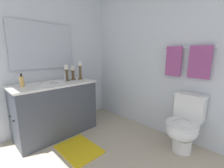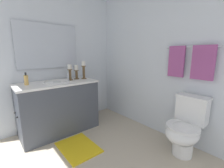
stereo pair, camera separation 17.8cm
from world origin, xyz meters
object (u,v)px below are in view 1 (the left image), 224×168
(towel_bar, at_px, (188,47))
(vanity_cabinet, at_px, (56,109))
(sink_basin, at_px, (54,85))
(mirror, at_px, (43,46))
(toilet, at_px, (184,125))
(bath_mat, at_px, (79,149))
(towel_near_vanity, at_px, (174,61))
(towel_center, at_px, (200,62))
(candle_holder_mid, at_px, (67,72))
(candle_holder_short, at_px, (73,72))
(candle_holder_tall, at_px, (80,70))
(soap_bottle, at_px, (22,81))

(towel_bar, bearing_deg, vanity_cabinet, -141.16)
(sink_basin, xyz_separation_m, towel_bar, (1.48, 1.19, 0.56))
(vanity_cabinet, bearing_deg, mirror, 179.99)
(toilet, height_order, bath_mat, toilet)
(towel_near_vanity, height_order, towel_center, same)
(mirror, bearing_deg, towel_bar, 34.11)
(toilet, distance_m, bath_mat, 1.43)
(towel_bar, xyz_separation_m, bath_mat, (-0.86, -1.20, -1.34))
(candle_holder_mid, bearing_deg, mirror, -136.25)
(bath_mat, bearing_deg, candle_holder_mid, 160.16)
(candle_holder_short, bearing_deg, toilet, 19.74)
(sink_basin, distance_m, mirror, 0.66)
(mirror, bearing_deg, towel_near_vanity, 36.38)
(toilet, bearing_deg, towel_near_vanity, 144.84)
(candle_holder_tall, distance_m, towel_center, 1.81)
(sink_basin, distance_m, candle_holder_tall, 0.53)
(sink_basin, xyz_separation_m, towel_center, (1.65, 1.18, 0.37))
(vanity_cabinet, xyz_separation_m, towel_center, (1.65, 1.18, 0.75))
(sink_basin, xyz_separation_m, bath_mat, (0.62, -0.00, -0.78))
(toilet, relative_size, bath_mat, 1.25)
(sink_basin, height_order, towel_near_vanity, towel_near_vanity)
(sink_basin, distance_m, towel_near_vanity, 1.81)
(soap_bottle, relative_size, towel_bar, 0.27)
(candle_holder_tall, bearing_deg, bath_mat, -37.46)
(candle_holder_short, height_order, soap_bottle, candle_holder_short)
(soap_bottle, bearing_deg, candle_holder_short, 90.77)
(mirror, height_order, towel_near_vanity, mirror)
(mirror, relative_size, candle_holder_short, 4.02)
(toilet, xyz_separation_m, towel_bar, (-0.12, 0.22, 0.99))
(toilet, bearing_deg, candle_holder_mid, -155.83)
(vanity_cabinet, distance_m, sink_basin, 0.38)
(sink_basin, height_order, candle_holder_mid, candle_holder_mid)
(sink_basin, bearing_deg, candle_holder_mid, 97.77)
(candle_holder_short, relative_size, soap_bottle, 1.35)
(towel_bar, bearing_deg, mirror, -145.89)
(vanity_cabinet, height_order, toilet, vanity_cabinet)
(sink_basin, bearing_deg, towel_near_vanity, 41.75)
(mirror, bearing_deg, bath_mat, -0.00)
(mirror, bearing_deg, candle_holder_tall, 61.10)
(vanity_cabinet, relative_size, towel_bar, 1.82)
(vanity_cabinet, height_order, towel_near_vanity, towel_near_vanity)
(candle_holder_mid, xyz_separation_m, towel_center, (1.68, 0.94, 0.20))
(mirror, bearing_deg, towel_center, 31.37)
(candle_holder_mid, xyz_separation_m, towel_near_vanity, (1.35, 0.94, 0.20))
(candle_holder_short, distance_m, towel_near_vanity, 1.61)
(sink_basin, relative_size, candle_holder_mid, 1.53)
(bath_mat, bearing_deg, soap_bottle, -148.48)
(candle_holder_short, xyz_separation_m, candle_holder_mid, (0.03, -0.14, 0.01))
(soap_bottle, height_order, bath_mat, soap_bottle)
(vanity_cabinet, bearing_deg, candle_holder_mid, 97.74)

